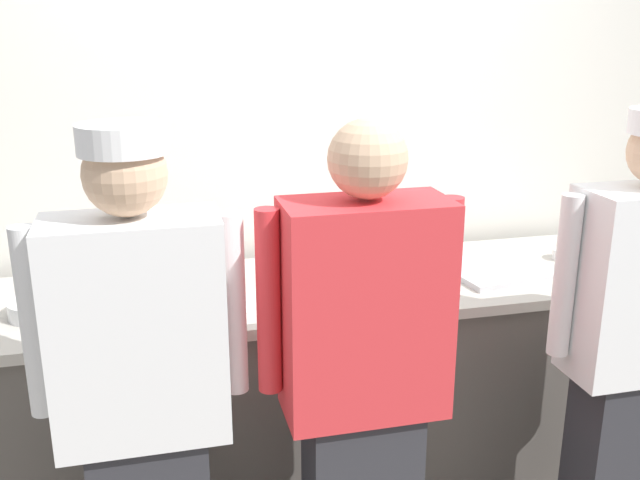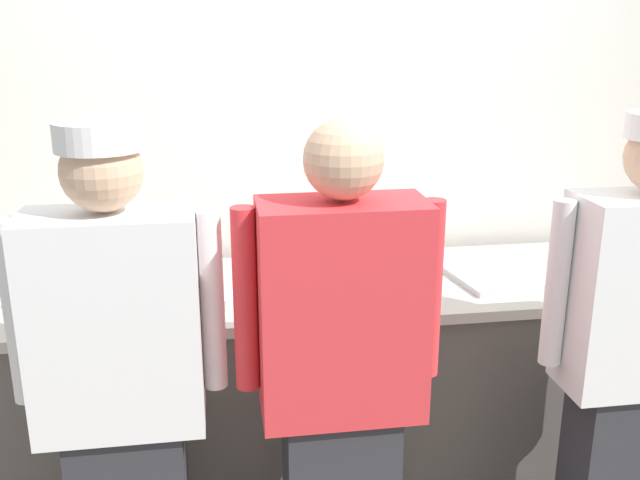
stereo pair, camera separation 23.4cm
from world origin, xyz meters
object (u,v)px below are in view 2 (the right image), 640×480
at_px(chef_center, 341,386).
at_px(sheet_tray, 505,274).
at_px(mixing_bowl_steel, 179,277).
at_px(squeeze_bottle_secondary, 125,276).
at_px(chef_near_left, 122,393).
at_px(ramekin_green_sauce, 121,283).
at_px(squeeze_bottle_spare, 364,242).
at_px(plate_stack_front, 369,273).
at_px(plate_stack_rear, 44,298).
at_px(squeeze_bottle_primary, 198,251).
at_px(deli_cup, 57,271).
at_px(ramekin_orange_sauce, 577,261).
at_px(ramekin_red_sauce, 229,300).
at_px(chef_far_right, 633,357).

height_order(chef_center, sheet_tray, chef_center).
distance_m(mixing_bowl_steel, squeeze_bottle_secondary, 0.21).
xyz_separation_m(chef_near_left, ramekin_green_sauce, (-0.08, 0.78, 0.05)).
bearing_deg(squeeze_bottle_spare, plate_stack_front, -95.99).
relative_size(chef_center, ramekin_green_sauce, 15.76).
bearing_deg(mixing_bowl_steel, plate_stack_rear, -170.36).
xyz_separation_m(plate_stack_rear, squeeze_bottle_secondary, (0.29, -0.00, 0.07)).
xyz_separation_m(squeeze_bottle_primary, squeeze_bottle_spare, (0.69, -0.01, 0.01)).
relative_size(chef_near_left, squeeze_bottle_primary, 8.82).
distance_m(mixing_bowl_steel, deli_cup, 0.50).
height_order(chef_center, plate_stack_front, chef_center).
distance_m(squeeze_bottle_primary, ramekin_orange_sauce, 1.58).
bearing_deg(squeeze_bottle_spare, ramekin_red_sauce, -146.74).
height_order(mixing_bowl_steel, ramekin_green_sauce, mixing_bowl_steel).
distance_m(chef_far_right, squeeze_bottle_secondary, 1.77).
bearing_deg(ramekin_green_sauce, ramekin_red_sauce, -31.23).
bearing_deg(squeeze_bottle_spare, plate_stack_rear, -167.95).
distance_m(sheet_tray, deli_cup, 1.78).
bearing_deg(mixing_bowl_steel, ramekin_green_sauce, 166.93).
bearing_deg(deli_cup, chef_far_right, -24.37).
xyz_separation_m(plate_stack_rear, sheet_tray, (1.78, 0.02, -0.02)).
bearing_deg(chef_near_left, sheet_tray, 24.91).
height_order(plate_stack_front, plate_stack_rear, plate_stack_front).
bearing_deg(ramekin_green_sauce, chef_near_left, -84.06).
xyz_separation_m(squeeze_bottle_spare, deli_cup, (-1.24, -0.04, -0.05)).
xyz_separation_m(ramekin_orange_sauce, deli_cup, (-2.12, 0.12, 0.03)).
height_order(ramekin_red_sauce, deli_cup, deli_cup).
height_order(mixing_bowl_steel, sheet_tray, mixing_bowl_steel).
bearing_deg(squeeze_bottle_spare, ramekin_orange_sauce, -10.40).
xyz_separation_m(chef_center, plate_stack_front, (0.25, 0.73, 0.08)).
distance_m(plate_stack_front, ramekin_red_sauce, 0.58).
bearing_deg(chef_center, squeeze_bottle_spare, 74.14).
distance_m(squeeze_bottle_secondary, ramekin_red_sauce, 0.40).
distance_m(squeeze_bottle_spare, deli_cup, 1.24).
bearing_deg(plate_stack_front, chef_center, -108.71).
height_order(chef_far_right, squeeze_bottle_secondary, chef_far_right).
height_order(chef_center, squeeze_bottle_secondary, chef_center).
height_order(chef_near_left, squeeze_bottle_primary, chef_near_left).
height_order(chef_far_right, plate_stack_rear, chef_far_right).
distance_m(chef_center, squeeze_bottle_spare, 1.00).
height_order(sheet_tray, squeeze_bottle_secondary, squeeze_bottle_secondary).
xyz_separation_m(chef_center, plate_stack_rear, (-0.97, 0.68, 0.07)).
bearing_deg(chef_far_right, squeeze_bottle_primary, 146.33).
xyz_separation_m(squeeze_bottle_spare, ramekin_orange_sauce, (0.88, -0.16, -0.07)).
xyz_separation_m(plate_stack_front, deli_cup, (-1.21, 0.18, 0.01)).
xyz_separation_m(plate_stack_rear, deli_cup, (0.01, 0.23, 0.02)).
distance_m(chef_center, squeeze_bottle_secondary, 0.97).
relative_size(chef_far_right, squeeze_bottle_primary, 8.77).
bearing_deg(plate_stack_rear, plate_stack_front, 2.07).
height_order(ramekin_orange_sauce, deli_cup, deli_cup).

